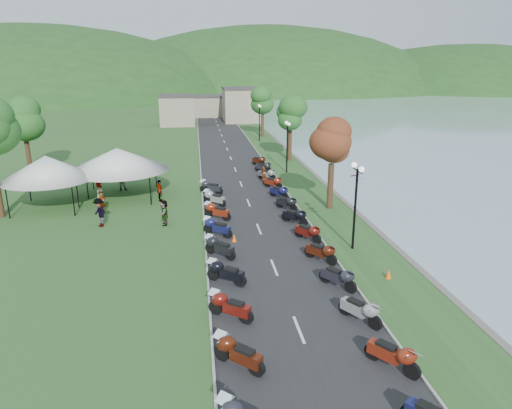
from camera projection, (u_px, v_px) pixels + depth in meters
name	position (u px, v px, depth m)	size (l,w,h in m)	color
road	(235.00, 170.00, 47.00)	(7.00, 120.00, 0.02)	#272729
hills_backdrop	(204.00, 90.00, 198.70)	(360.00, 120.00, 76.00)	#285621
far_building	(205.00, 107.00, 88.69)	(18.00, 16.00, 5.00)	gray
moto_row_left	(228.00, 289.00, 20.77)	(2.60, 38.77, 1.10)	#331411
moto_row_right	(296.00, 216.00, 30.81)	(2.60, 39.80, 1.10)	#331411
vendor_tent_main	(119.00, 173.00, 36.85)	(5.37, 5.37, 4.00)	silver
vendor_tent_side	(49.00, 182.00, 33.84)	(4.40, 4.40, 4.00)	silver
tree_lakeside	(332.00, 158.00, 33.22)	(2.78, 2.78, 7.73)	#2F6E28
pedestrian_a	(103.00, 213.00, 33.19)	(0.61, 0.45, 1.67)	slate
pedestrian_b	(122.00, 190.00, 39.32)	(0.88, 0.48, 1.80)	slate
pedestrian_c	(101.00, 226.00, 30.48)	(1.26, 0.52, 1.95)	slate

